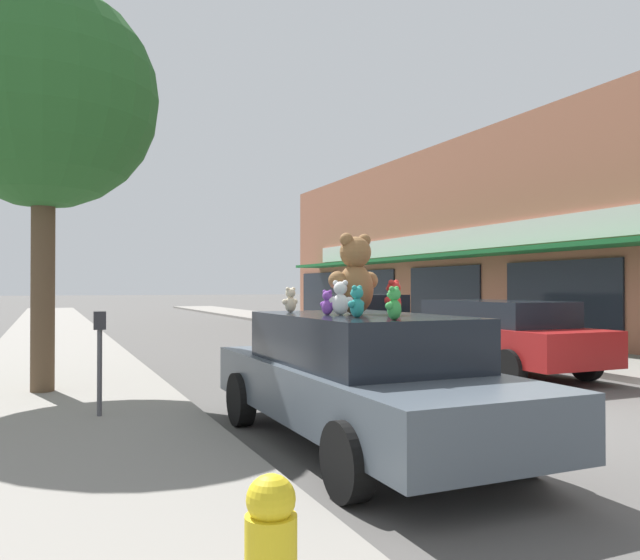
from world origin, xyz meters
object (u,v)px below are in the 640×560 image
parking_meter (100,349)px  teddy_bear_green (394,304)px  teddy_bear_white (340,298)px  teddy_bear_purple (327,303)px  teddy_bear_teal (357,302)px  plush_art_car (360,376)px  parked_car_far_right (360,319)px  street_tree (44,98)px  teddy_bear_giant (355,275)px  teddy_bear_cream (290,300)px  parked_car_far_center (496,334)px  teddy_bear_red (394,298)px

parking_meter → teddy_bear_green: bearing=-55.3°
teddy_bear_white → teddy_bear_purple: bearing=-3.1°
teddy_bear_teal → teddy_bear_green: teddy_bear_teal is taller
teddy_bear_teal → teddy_bear_white: size_ratio=0.85×
plush_art_car → teddy_bear_purple: (-0.34, 0.07, 0.78)m
teddy_bear_white → parked_car_far_right: (5.26, 9.69, -0.79)m
teddy_bear_white → street_tree: (-2.86, 4.42, 2.98)m
teddy_bear_giant → teddy_bear_green: bearing=68.1°
teddy_bear_cream → parked_car_far_right: size_ratio=0.06×
teddy_bear_purple → street_tree: (-2.76, 4.32, 3.03)m
plush_art_car → parked_car_far_center: 6.35m
parked_car_far_center → parking_meter: size_ratio=3.60×
plush_art_car → teddy_bear_teal: teddy_bear_teal is taller
teddy_bear_white → parked_car_far_right: 11.05m
plush_art_car → street_tree: bearing=125.4°
parked_car_far_center → street_tree: street_tree is taller
teddy_bear_giant → parked_car_far_right: teddy_bear_giant is taller
teddy_bear_teal → teddy_bear_white: bearing=-126.9°
teddy_bear_purple → teddy_bear_cream: 0.80m
street_tree → parking_meter: 4.31m
teddy_bear_teal → parked_car_far_center: 7.01m
teddy_bear_purple → teddy_bear_green: bearing=157.3°
teddy_bear_red → parked_car_far_center: bearing=-169.8°
teddy_bear_white → teddy_bear_green: 1.06m
teddy_bear_red → teddy_bear_white: teddy_bear_red is taller
teddy_bear_giant → teddy_bear_cream: (-0.45, 0.77, -0.28)m
teddy_bear_red → teddy_bear_cream: (-0.74, 1.09, -0.04)m
teddy_bear_giant → teddy_bear_green: size_ratio=2.89×
parking_meter → teddy_bear_cream: bearing=-32.6°
teddy_bear_teal → parking_meter: 3.50m
teddy_bear_giant → teddy_bear_white: 0.36m
teddy_bear_red → plush_art_car: bearing=-69.4°
plush_art_car → teddy_bear_giant: size_ratio=5.48×
teddy_bear_purple → parking_meter: teddy_bear_purple is taller
teddy_bear_teal → street_tree: bearing=-88.7°
parked_car_far_right → parking_meter: parked_car_far_right is taller
teddy_bear_purple → teddy_bear_cream: teddy_bear_cream is taller
teddy_bear_cream → street_tree: 5.34m
teddy_bear_green → parking_meter: bearing=-86.2°
plush_art_car → street_tree: (-3.10, 4.39, 3.81)m
teddy_bear_purple → teddy_bear_cream: (-0.11, 0.79, 0.01)m
teddy_bear_green → parked_car_far_center: bearing=-167.3°
teddy_bear_teal → parked_car_far_center: teddy_bear_teal is taller
teddy_bear_giant → street_tree: (-3.10, 4.30, 2.74)m
teddy_bear_red → teddy_bear_green: size_ratio=1.23×
teddy_bear_purple → parked_car_far_right: 11.01m
teddy_bear_teal → teddy_bear_cream: (-0.13, 1.44, -0.01)m
teddy_bear_purple → parking_meter: 3.01m
parked_car_far_center → parked_car_far_right: (0.00, 5.76, 0.01)m
teddy_bear_red → teddy_bear_cream: teddy_bear_red is taller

